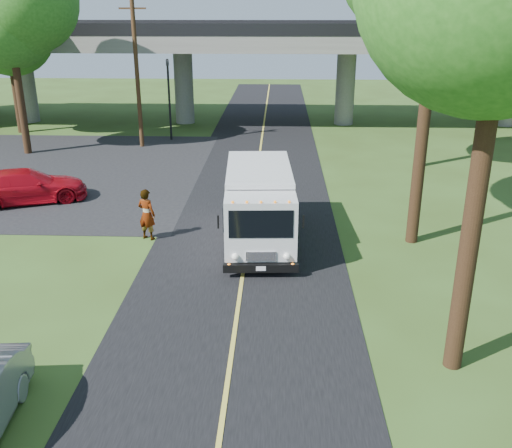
# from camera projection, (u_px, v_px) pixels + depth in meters

# --- Properties ---
(ground) EXTENTS (120.00, 120.00, 0.00)m
(ground) POSITION_uv_depth(u_px,v_px,m) (227.00, 384.00, 13.40)
(ground) COLOR #324719
(ground) RESTS_ON ground
(road) EXTENTS (7.00, 90.00, 0.02)m
(road) POSITION_uv_depth(u_px,v_px,m) (249.00, 229.00, 22.73)
(road) COLOR black
(road) RESTS_ON ground
(parking_lot) EXTENTS (16.00, 18.00, 0.01)m
(parking_lot) POSITION_uv_depth(u_px,v_px,m) (53.00, 172.00, 30.61)
(parking_lot) COLOR black
(parking_lot) RESTS_ON ground
(lane_line) EXTENTS (0.12, 90.00, 0.01)m
(lane_line) POSITION_uv_depth(u_px,v_px,m) (249.00, 228.00, 22.72)
(lane_line) COLOR gold
(lane_line) RESTS_ON road
(overpass) EXTENTS (54.00, 10.00, 7.30)m
(overpass) POSITION_uv_depth(u_px,v_px,m) (264.00, 61.00, 41.63)
(overpass) COLOR slate
(overpass) RESTS_ON ground
(traffic_signal) EXTENTS (0.18, 0.22, 5.20)m
(traffic_signal) POSITION_uv_depth(u_px,v_px,m) (169.00, 91.00, 36.74)
(traffic_signal) COLOR black
(traffic_signal) RESTS_ON ground
(utility_pole) EXTENTS (1.60, 0.26, 9.00)m
(utility_pole) POSITION_uv_depth(u_px,v_px,m) (137.00, 72.00, 34.43)
(utility_pole) COLOR #472D19
(utility_pole) RESTS_ON ground
(tree_right_far) EXTENTS (5.77, 5.67, 10.99)m
(tree_right_far) POSITION_uv_depth(u_px,v_px,m) (441.00, 6.00, 28.59)
(tree_right_far) COLOR #382314
(tree_right_far) RESTS_ON ground
(tree_left_lot) EXTENTS (5.60, 5.50, 10.50)m
(tree_left_lot) POSITION_uv_depth(u_px,v_px,m) (10.00, 14.00, 31.46)
(tree_left_lot) COLOR #382314
(tree_left_lot) RESTS_ON ground
(tree_left_far) EXTENTS (5.26, 5.16, 9.89)m
(tree_left_far) POSITION_uv_depth(u_px,v_px,m) (7.00, 20.00, 37.34)
(tree_left_far) COLOR #382314
(tree_left_far) RESTS_ON ground
(step_van) EXTENTS (2.75, 6.67, 2.75)m
(step_van) POSITION_uv_depth(u_px,v_px,m) (259.00, 204.00, 21.06)
(step_van) COLOR silver
(step_van) RESTS_ON ground
(red_sedan) EXTENTS (5.59, 3.89, 1.50)m
(red_sedan) POSITION_uv_depth(u_px,v_px,m) (26.00, 186.00, 25.62)
(red_sedan) COLOR #A70A16
(red_sedan) RESTS_ON ground
(pedestrian) EXTENTS (0.85, 0.73, 1.98)m
(pedestrian) POSITION_uv_depth(u_px,v_px,m) (147.00, 214.00, 21.44)
(pedestrian) COLOR gray
(pedestrian) RESTS_ON ground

